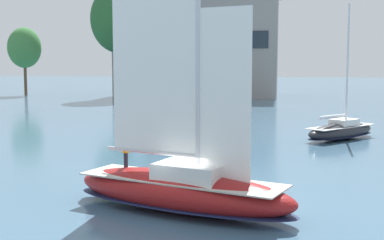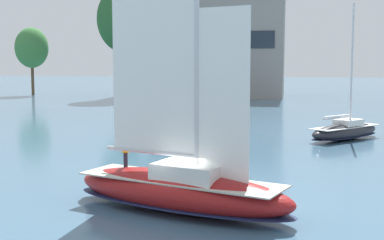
% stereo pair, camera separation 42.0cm
% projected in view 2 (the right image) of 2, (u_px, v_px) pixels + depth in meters
% --- Properties ---
extents(ground_plane, '(400.00, 400.00, 0.00)m').
position_uv_depth(ground_plane, '(180.00, 211.00, 23.77)').
color(ground_plane, '#42667F').
extents(waterfront_building, '(30.57, 17.47, 19.37)m').
position_uv_depth(waterfront_building, '(206.00, 44.00, 101.40)').
color(waterfront_building, gray).
rests_on(waterfront_building, ground).
extents(tree_shore_left, '(9.56, 9.56, 19.67)m').
position_uv_depth(tree_shore_left, '(125.00, 19.00, 92.58)').
color(tree_shore_left, brown).
rests_on(tree_shore_left, ground).
extents(tree_shore_center, '(6.31, 6.31, 12.98)m').
position_uv_depth(tree_shore_center, '(32.00, 48.00, 102.34)').
color(tree_shore_center, brown).
rests_on(tree_shore_center, ground).
extents(sailboat_main, '(11.25, 6.45, 14.91)m').
position_uv_depth(sailboat_main, '(180.00, 186.00, 23.63)').
color(sailboat_main, maroon).
rests_on(sailboat_main, ground).
extents(sailboat_moored_near_marina, '(4.31, 5.55, 7.70)m').
position_uv_depth(sailboat_moored_near_marina, '(141.00, 103.00, 76.68)').
color(sailboat_moored_near_marina, silver).
rests_on(sailboat_moored_near_marina, ground).
extents(sailboat_moored_mid_channel, '(7.22, 7.78, 11.42)m').
position_uv_depth(sailboat_moored_mid_channel, '(345.00, 131.00, 45.13)').
color(sailboat_moored_mid_channel, '#232328').
rests_on(sailboat_moored_mid_channel, ground).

